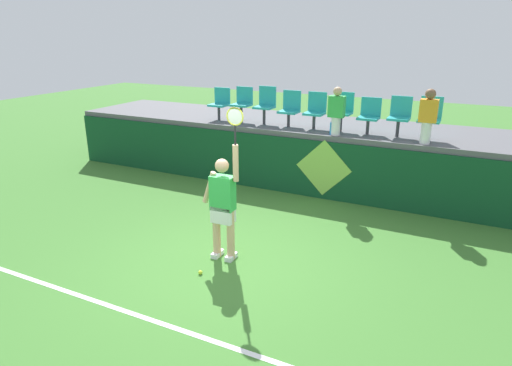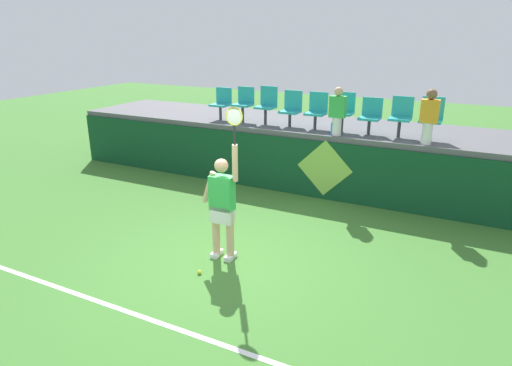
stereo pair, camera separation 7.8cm
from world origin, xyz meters
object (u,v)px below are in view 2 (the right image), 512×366
(stadium_chair_0, at_px, (222,102))
(stadium_chair_3, at_px, (291,108))
(tennis_player, at_px, (223,204))
(stadium_chair_1, at_px, (244,102))
(water_bottle, at_px, (332,129))
(stadium_chair_7, at_px, (401,115))
(spectator_0, at_px, (429,115))
(stadium_chair_8, at_px, (431,116))
(stadium_chair_5, at_px, (344,110))
(stadium_chair_6, at_px, (371,115))
(stadium_chair_4, at_px, (317,109))
(spectator_1, at_px, (338,111))
(tennis_ball, at_px, (199,272))
(stadium_chair_2, at_px, (267,103))

(stadium_chair_0, relative_size, stadium_chair_3, 0.96)
(tennis_player, relative_size, stadium_chair_1, 2.98)
(water_bottle, height_order, stadium_chair_1, stadium_chair_1)
(stadium_chair_7, distance_m, spectator_0, 0.76)
(tennis_player, bearing_deg, water_bottle, 79.60)
(stadium_chair_0, bearing_deg, stadium_chair_8, 0.06)
(stadium_chair_5, bearing_deg, spectator_0, -13.46)
(spectator_0, bearing_deg, stadium_chair_6, 160.38)
(stadium_chair_4, height_order, stadium_chair_7, stadium_chair_7)
(stadium_chair_7, bearing_deg, stadium_chair_1, -179.95)
(stadium_chair_6, height_order, spectator_1, spectator_1)
(tennis_ball, bearing_deg, tennis_player, 84.26)
(tennis_ball, distance_m, stadium_chair_6, 5.25)
(water_bottle, distance_m, stadium_chair_5, 0.61)
(water_bottle, relative_size, spectator_0, 0.25)
(stadium_chair_8, height_order, spectator_0, spectator_0)
(spectator_0, bearing_deg, stadium_chair_2, 173.20)
(stadium_chair_7, bearing_deg, spectator_1, -159.59)
(stadium_chair_5, height_order, stadium_chair_7, stadium_chair_5)
(stadium_chair_5, relative_size, stadium_chair_8, 0.98)
(stadium_chair_8, xyz_separation_m, spectator_0, (0.00, -0.45, 0.09))
(spectator_1, bearing_deg, stadium_chair_7, 20.41)
(tennis_player, distance_m, water_bottle, 3.68)
(stadium_chair_8, bearing_deg, stadium_chair_2, 179.98)
(tennis_player, distance_m, stadium_chair_8, 4.92)
(spectator_1, bearing_deg, stadium_chair_5, 90.00)
(stadium_chair_1, distance_m, stadium_chair_7, 3.78)
(tennis_ball, xyz_separation_m, stadium_chair_4, (0.18, 4.71, 1.85))
(spectator_1, bearing_deg, stadium_chair_3, 159.67)
(water_bottle, relative_size, stadium_chair_8, 0.31)
(tennis_ball, xyz_separation_m, spectator_0, (2.66, 4.27, 1.98))
(stadium_chair_4, xyz_separation_m, stadium_chair_8, (2.48, -0.00, 0.04))
(stadium_chair_3, relative_size, stadium_chair_7, 0.98)
(stadium_chair_4, bearing_deg, stadium_chair_5, -0.36)
(stadium_chair_7, height_order, stadium_chair_8, stadium_chair_8)
(stadium_chair_4, relative_size, spectator_0, 0.76)
(stadium_chair_5, xyz_separation_m, stadium_chair_7, (1.25, 0.00, -0.02))
(stadium_chair_0, distance_m, stadium_chair_6, 3.78)
(stadium_chair_1, bearing_deg, stadium_chair_2, 0.61)
(stadium_chair_1, distance_m, stadium_chair_2, 0.63)
(stadium_chair_3, bearing_deg, stadium_chair_5, -0.22)
(spectator_1, bearing_deg, stadium_chair_0, 171.74)
(stadium_chair_6, bearing_deg, stadium_chair_3, 179.83)
(stadium_chair_6, bearing_deg, tennis_ball, -106.74)
(tennis_ball, relative_size, stadium_chair_1, 0.08)
(tennis_ball, relative_size, spectator_1, 0.06)
(stadium_chair_1, bearing_deg, stadium_chair_4, 0.20)
(water_bottle, xyz_separation_m, spectator_0, (1.94, 0.05, 0.44))
(stadium_chair_1, xyz_separation_m, stadium_chair_7, (3.78, 0.00, -0.01))
(stadium_chair_2, distance_m, stadium_chair_7, 3.15)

